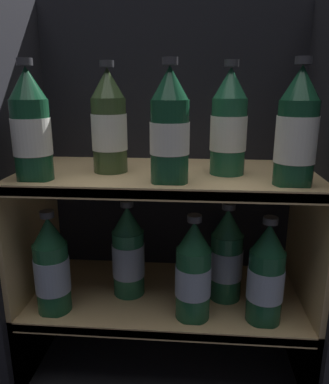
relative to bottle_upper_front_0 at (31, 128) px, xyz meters
name	(u,v)px	position (x,y,z in m)	size (l,w,h in m)	color
fridge_back_wall	(171,178)	(0.26, 0.26, -0.16)	(0.70, 0.02, 0.89)	black
fridge_side_left	(22,192)	(-0.08, 0.09, -0.16)	(0.02, 0.35, 0.89)	black
fridge_side_right	(320,199)	(0.61, 0.09, -0.16)	(0.02, 0.35, 0.89)	black
shelf_lower	(166,306)	(0.26, 0.08, -0.44)	(0.66, 0.31, 0.20)	tan
shelf_upper	(166,225)	(0.26, 0.09, -0.23)	(0.66, 0.31, 0.50)	tan
bottle_upper_front_0	(31,128)	(0.00, 0.00, 0.00)	(0.08, 0.08, 0.24)	#144228
bottle_upper_front_1	(170,129)	(0.28, 0.00, 0.00)	(0.08, 0.08, 0.24)	#144228
bottle_upper_front_2	(297,131)	(0.52, 0.00, 0.00)	(0.08, 0.08, 0.24)	#144228
bottle_upper_back_0	(109,125)	(0.14, 0.09, 0.00)	(0.08, 0.08, 0.24)	#384C28
bottle_upper_back_1	(229,125)	(0.40, 0.09, 0.00)	(0.08, 0.08, 0.24)	#1E5638
bottle_lower_front_0	(52,268)	(0.02, 0.00, -0.31)	(0.08, 0.08, 0.24)	#194C2D
bottle_lower_front_1	(193,273)	(0.33, 0.00, -0.31)	(0.08, 0.08, 0.24)	#194C2D
bottle_lower_front_2	(266,276)	(0.48, 0.00, -0.31)	(0.08, 0.08, 0.24)	#144228
bottle_lower_back_0	(128,254)	(0.17, 0.09, -0.31)	(0.08, 0.08, 0.24)	#1E5638
bottle_lower_back_1	(226,257)	(0.41, 0.09, -0.31)	(0.08, 0.08, 0.24)	#1E5638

